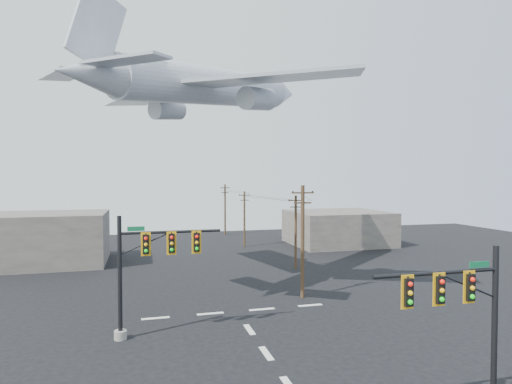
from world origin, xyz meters
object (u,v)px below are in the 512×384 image
object	(u,v)px
signal_mast_near	(467,321)
utility_pole_a	(303,239)
utility_pole_c	(244,218)
airliner	(211,87)
utility_pole_b	(296,230)
utility_pole_d	(225,208)
signal_mast_far	(146,269)

from	to	relation	value
signal_mast_near	utility_pole_a	size ratio (longest dim) A/B	0.76
signal_mast_near	utility_pole_c	bearing A→B (deg)	88.57
airliner	utility_pole_b	bearing A→B (deg)	-11.34
utility_pole_c	utility_pole_b	bearing A→B (deg)	-81.29
utility_pole_a	utility_pole_c	size ratio (longest dim) A/B	1.17
utility_pole_d	utility_pole_c	bearing A→B (deg)	-113.44
utility_pole_b	utility_pole_c	bearing A→B (deg)	114.81
utility_pole_c	utility_pole_d	bearing A→B (deg)	92.62
signal_mast_near	airliner	size ratio (longest dim) A/B	0.28
utility_pole_d	airliner	distance (m)	38.86
signal_mast_far	utility_pole_c	xyz separation A→B (m)	(14.29, 32.75, -0.12)
utility_pole_c	airliner	world-z (taller)	airliner
airliner	signal_mast_near	bearing A→B (deg)	-114.03
utility_pole_b	airliner	xyz separation A→B (m)	(-10.38, -5.92, 14.07)
signal_mast_near	utility_pole_b	distance (m)	29.67
signal_mast_near	airliner	distance (m)	28.49
signal_mast_far	utility_pole_d	world-z (taller)	utility_pole_d
utility_pole_a	airliner	size ratio (longest dim) A/B	0.36
utility_pole_d	utility_pole_b	bearing A→B (deg)	-110.13
signal_mast_near	utility_pole_c	size ratio (longest dim) A/B	0.89
airliner	signal_mast_far	bearing A→B (deg)	-159.76
signal_mast_far	utility_pole_d	distance (m)	48.39
signal_mast_far	utility_pole_d	size ratio (longest dim) A/B	0.87
signal_mast_far	airliner	distance (m)	18.65
airliner	utility_pole_d	bearing A→B (deg)	36.11
signal_mast_far	utility_pole_d	xyz separation A→B (m)	(14.02, 46.31, 0.31)
signal_mast_near	signal_mast_far	size ratio (longest dim) A/B	0.93
signal_mast_near	utility_pole_d	distance (m)	59.06
utility_pole_a	airliner	world-z (taller)	airliner
signal_mast_near	utility_pole_d	size ratio (longest dim) A/B	0.81
utility_pole_b	airliner	bearing A→B (deg)	-132.70
utility_pole_b	utility_pole_d	world-z (taller)	utility_pole_d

